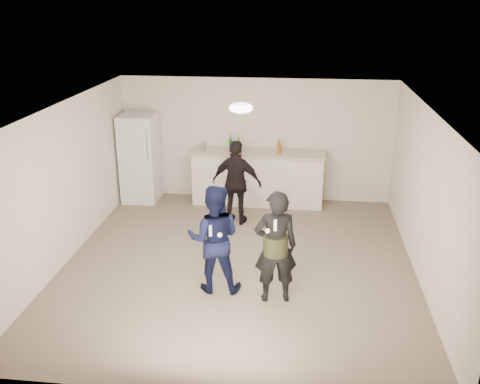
# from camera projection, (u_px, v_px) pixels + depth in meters

# --- Properties ---
(floor) EXTENTS (6.00, 6.00, 0.00)m
(floor) POSITION_uv_depth(u_px,v_px,m) (239.00, 264.00, 8.52)
(floor) COLOR #6B5B4C
(floor) RESTS_ON ground
(ceiling) EXTENTS (6.00, 6.00, 0.00)m
(ceiling) POSITION_uv_depth(u_px,v_px,m) (238.00, 109.00, 7.65)
(ceiling) COLOR silver
(ceiling) RESTS_ON wall_back
(wall_back) EXTENTS (6.00, 0.00, 6.00)m
(wall_back) POSITION_uv_depth(u_px,v_px,m) (256.00, 140.00, 10.88)
(wall_back) COLOR beige
(wall_back) RESTS_ON floor
(wall_front) EXTENTS (6.00, 0.00, 6.00)m
(wall_front) POSITION_uv_depth(u_px,v_px,m) (202.00, 294.00, 5.30)
(wall_front) COLOR beige
(wall_front) RESTS_ON floor
(wall_left) EXTENTS (0.00, 6.00, 6.00)m
(wall_left) POSITION_uv_depth(u_px,v_px,m) (65.00, 183.00, 8.39)
(wall_left) COLOR beige
(wall_left) RESTS_ON floor
(wall_right) EXTENTS (0.00, 6.00, 6.00)m
(wall_right) POSITION_uv_depth(u_px,v_px,m) (425.00, 198.00, 7.79)
(wall_right) COLOR beige
(wall_right) RESTS_ON floor
(counter) EXTENTS (2.60, 0.56, 1.05)m
(counter) POSITION_uv_depth(u_px,v_px,m) (258.00, 179.00, 10.82)
(counter) COLOR silver
(counter) RESTS_ON floor
(counter_top) EXTENTS (2.68, 0.64, 0.04)m
(counter_top) POSITION_uv_depth(u_px,v_px,m) (258.00, 153.00, 10.63)
(counter_top) COLOR #BAA890
(counter_top) RESTS_ON counter
(fridge) EXTENTS (0.70, 0.70, 1.80)m
(fridge) POSITION_uv_depth(u_px,v_px,m) (140.00, 158.00, 10.89)
(fridge) COLOR silver
(fridge) RESTS_ON floor
(fridge_handle) EXTENTS (0.02, 0.02, 0.60)m
(fridge_handle) POSITION_uv_depth(u_px,v_px,m) (147.00, 144.00, 10.37)
(fridge_handle) COLOR #B5B5BA
(fridge_handle) RESTS_ON fridge
(ceiling_dome) EXTENTS (0.36, 0.36, 0.16)m
(ceiling_dome) POSITION_uv_depth(u_px,v_px,m) (241.00, 108.00, 7.95)
(ceiling_dome) COLOR white
(ceiling_dome) RESTS_ON ceiling
(shaker) EXTENTS (0.08, 0.08, 0.17)m
(shaker) POSITION_uv_depth(u_px,v_px,m) (203.00, 147.00, 10.65)
(shaker) COLOR #AEAEB3
(shaker) RESTS_ON counter_top
(man) EXTENTS (0.81, 0.65, 1.60)m
(man) POSITION_uv_depth(u_px,v_px,m) (214.00, 239.00, 7.54)
(man) COLOR #101642
(man) RESTS_ON floor
(woman) EXTENTS (0.66, 0.50, 1.63)m
(woman) POSITION_uv_depth(u_px,v_px,m) (276.00, 247.00, 7.26)
(woman) COLOR black
(woman) RESTS_ON floor
(camo_shorts) EXTENTS (0.34, 0.34, 0.28)m
(camo_shorts) POSITION_uv_depth(u_px,v_px,m) (276.00, 245.00, 7.25)
(camo_shorts) COLOR #2E3719
(camo_shorts) RESTS_ON woman
(spectator) EXTENTS (0.98, 0.54, 1.59)m
(spectator) POSITION_uv_depth(u_px,v_px,m) (237.00, 183.00, 9.78)
(spectator) COLOR black
(spectator) RESTS_ON floor
(remote_man) EXTENTS (0.04, 0.04, 0.15)m
(remote_man) POSITION_uv_depth(u_px,v_px,m) (211.00, 231.00, 7.19)
(remote_man) COLOR silver
(remote_man) RESTS_ON man
(nunchuk_man) EXTENTS (0.07, 0.07, 0.07)m
(nunchuk_man) POSITION_uv_depth(u_px,v_px,m) (220.00, 235.00, 7.23)
(nunchuk_man) COLOR white
(nunchuk_man) RESTS_ON man
(remote_woman) EXTENTS (0.04, 0.04, 0.15)m
(remote_woman) POSITION_uv_depth(u_px,v_px,m) (275.00, 225.00, 6.88)
(remote_woman) COLOR white
(remote_woman) RESTS_ON woman
(nunchuk_woman) EXTENTS (0.07, 0.07, 0.07)m
(nunchuk_woman) POSITION_uv_depth(u_px,v_px,m) (268.00, 231.00, 6.95)
(nunchuk_woman) COLOR white
(nunchuk_woman) RESTS_ON woman
(bottle_cluster) EXTENTS (1.03, 0.29, 0.25)m
(bottle_cluster) POSITION_uv_depth(u_px,v_px,m) (253.00, 147.00, 10.54)
(bottle_cluster) COLOR #144818
(bottle_cluster) RESTS_ON counter_top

